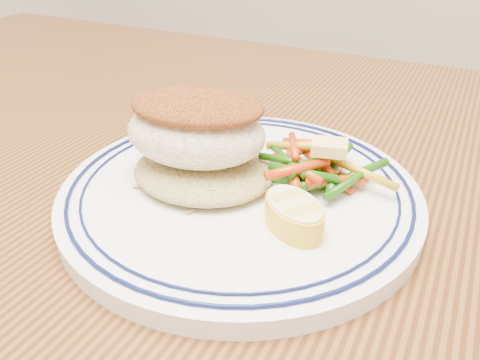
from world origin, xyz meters
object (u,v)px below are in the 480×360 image
Objects in this scene: plate at (240,191)px; lemon_wedge at (294,213)px; rice_pilaf at (204,167)px; vegetable_pile at (316,167)px; dining_table at (212,263)px; fish_fillet at (196,126)px.

lemon_wedge is at bearing -29.72° from plate.
rice_pilaf is at bearing 161.87° from lemon_wedge.
dining_table is at bearing -172.10° from vegetable_pile.
fish_fillet is at bearing -79.16° from dining_table.
fish_fillet reaches higher than plate.
fish_fillet is 0.11m from lemon_wedge.
rice_pilaf is at bearing -65.86° from dining_table.
vegetable_pile is (0.09, 0.04, -0.03)m from fish_fillet.
dining_table is 0.12m from plate.
plate is at bearing -146.83° from vegetable_pile.
rice_pilaf is at bearing -172.13° from plate.
plate is 0.07m from lemon_wedge.
lemon_wedge reaches higher than plate.
rice_pilaf is 0.94× the size of fish_fillet.
dining_table is at bearing 153.69° from plate.
plate is 2.28× the size of fish_fillet.
plate is 0.04m from rice_pilaf.
rice_pilaf is (0.01, -0.02, 0.12)m from dining_table.
fish_fillet reaches higher than vegetable_pile.
rice_pilaf is at bearing -16.80° from fish_fillet.
vegetable_pile is at bearing 24.76° from rice_pilaf.
vegetable_pile reaches higher than rice_pilaf.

